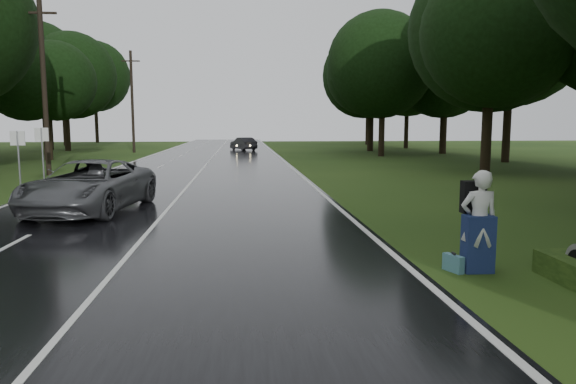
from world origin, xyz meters
name	(u,v)px	position (x,y,z in m)	size (l,w,h in m)	color
ground	(119,267)	(0.00, 0.00, 0.00)	(160.00, 160.00, 0.00)	#2A4414
road	(198,174)	(0.00, 20.00, 0.02)	(12.00, 140.00, 0.04)	black
lane_center	(198,174)	(0.00, 20.00, 0.04)	(0.12, 140.00, 0.01)	silver
grey_car	(90,186)	(-2.48, 7.02, 0.88)	(2.78, 6.04, 1.68)	#4C4D51
far_car	(243,144)	(2.75, 47.80, 0.75)	(1.50, 4.31, 1.42)	black
hitchhiker	(478,225)	(7.09, -0.92, 0.93)	(0.74, 0.67, 2.01)	silver
suitcase	(453,263)	(6.63, -0.90, 0.17)	(0.14, 0.48, 0.34)	teal
utility_pole_mid	(49,175)	(-8.50, 20.43, 0.00)	(1.80, 0.28, 10.00)	black
utility_pole_far	(134,153)	(-8.50, 44.68, 0.00)	(1.80, 0.28, 10.26)	black
road_sign_a	(21,190)	(-7.20, 13.24, 0.00)	(0.62, 0.10, 2.60)	white
road_sign_b	(44,183)	(-7.20, 16.05, 0.00)	(0.65, 0.10, 2.72)	white
tree_left_e	(49,160)	(-13.18, 33.81, 0.00)	(7.53, 7.53, 11.76)	black
tree_left_f	(68,151)	(-16.49, 49.13, 0.00)	(8.94, 8.94, 13.98)	black
tree_right_d	(485,173)	(16.96, 19.35, 0.00)	(9.27, 9.27, 14.49)	black
tree_right_e	(381,156)	(15.22, 36.28, 0.00)	(8.87, 8.87, 13.85)	black
tree_right_f	(370,151)	(16.53, 45.74, 0.00)	(8.89, 8.89, 13.89)	black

